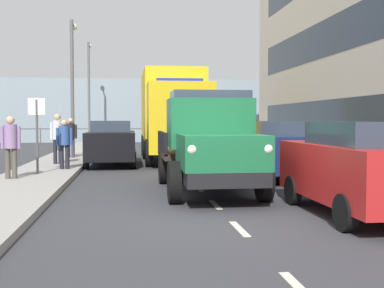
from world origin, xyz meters
name	(u,v)px	position (x,y,z in m)	size (l,w,h in m)	color
ground_plane	(177,167)	(0.00, -9.21, 0.00)	(80.00, 80.00, 0.00)	#38383D
sidewalk_left	(291,163)	(-4.45, -9.21, 0.07)	(2.12, 35.53, 0.15)	#9E9993
sidewalk_right	(55,166)	(4.45, -9.21, 0.07)	(2.12, 35.53, 0.15)	#9E9993
road_centreline_markings	(181,171)	(0.00, -7.56, 0.00)	(0.12, 30.38, 0.01)	silver
sea_horizon	(152,111)	(0.00, -29.97, 2.50)	(80.00, 0.80, 5.00)	#84939E
seawall_railing	(154,131)	(0.00, -26.37, 0.92)	(28.08, 0.08, 1.20)	#4C5156
truck_vintage_green	(210,144)	(-0.14, -2.48, 1.18)	(2.17, 5.64, 2.43)	black
lorry_cargo_yellow	(173,112)	(-0.12, -12.05, 2.08)	(2.58, 8.20, 3.87)	gold
car_red_kerbside_near	(361,167)	(-2.44, 0.53, 0.89)	(1.88, 3.95, 1.72)	#B21E1E
car_navy_kerbside_1	(272,149)	(-2.44, -5.01, 0.89)	(1.75, 3.83, 1.72)	navy
car_black_oppositeside_0	(111,142)	(2.44, -9.99, 0.90)	(1.86, 4.25, 1.72)	black
pedestrian_strolling	(11,142)	(4.96, -4.82, 1.15)	(0.53, 0.34, 1.71)	#4C473D
pedestrian_with_bag	(64,140)	(3.86, -7.30, 1.10)	(0.53, 0.34, 1.61)	black
pedestrian_couple_b	(58,134)	(4.36, -9.27, 1.23)	(0.53, 0.34, 1.83)	black
pedestrian_in_dark_coat	(71,134)	(4.24, -12.25, 1.14)	(0.53, 0.34, 1.68)	#383342
lamp_post_promenade	(73,75)	(4.30, -13.73, 3.81)	(0.32, 1.14, 6.10)	#59595B
lamp_post_far	(89,84)	(4.54, -25.68, 4.28)	(0.32, 1.14, 7.00)	#59595B
street_sign	(37,122)	(4.46, -5.94, 1.68)	(0.50, 0.07, 2.25)	#4C4C4C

